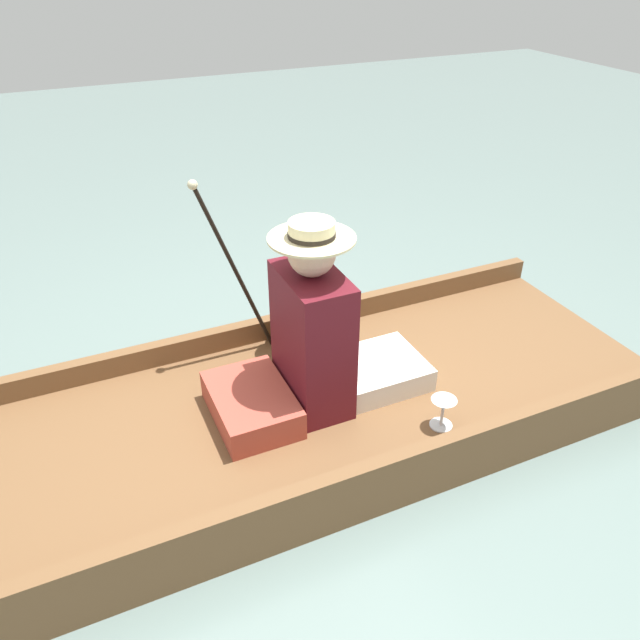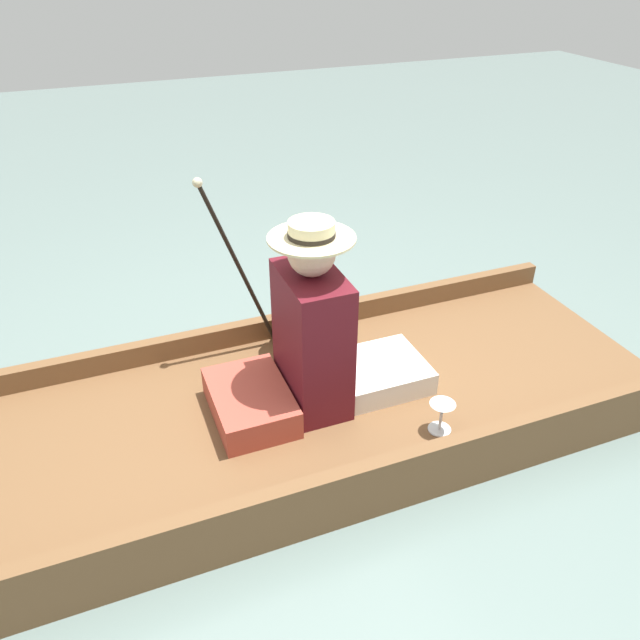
% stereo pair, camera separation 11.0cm
% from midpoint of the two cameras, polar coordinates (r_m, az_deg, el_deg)
% --- Properties ---
extents(ground_plane, '(16.00, 16.00, 0.00)m').
position_cam_midpoint_polar(ground_plane, '(2.91, -0.00, -9.74)').
color(ground_plane, slate).
extents(punt_boat, '(1.17, 3.25, 0.27)m').
position_cam_midpoint_polar(punt_boat, '(2.85, -0.00, -8.42)').
color(punt_boat, brown).
rests_on(punt_boat, ground_plane).
extents(seat_cushion, '(0.46, 0.32, 0.13)m').
position_cam_midpoint_polar(seat_cushion, '(2.70, -5.23, -7.48)').
color(seat_cushion, '#B24738').
rests_on(seat_cushion, punt_boat).
extents(seated_person, '(0.40, 0.70, 0.85)m').
position_cam_midpoint_polar(seated_person, '(2.64, 1.76, -1.52)').
color(seated_person, white).
rests_on(seated_person, punt_boat).
extents(teddy_bear, '(0.32, 0.19, 0.46)m').
position_cam_midpoint_polar(teddy_bear, '(3.02, -1.27, 0.78)').
color(teddy_bear, tan).
rests_on(teddy_bear, punt_boat).
extents(wine_glass, '(0.11, 0.11, 0.14)m').
position_cam_midpoint_polar(wine_glass, '(2.65, 12.27, -8.11)').
color(wine_glass, silver).
rests_on(wine_glass, punt_boat).
extents(walking_cane, '(0.04, 0.34, 0.91)m').
position_cam_midpoint_polar(walking_cane, '(2.87, -6.83, 5.87)').
color(walking_cane, black).
rests_on(walking_cane, punt_boat).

